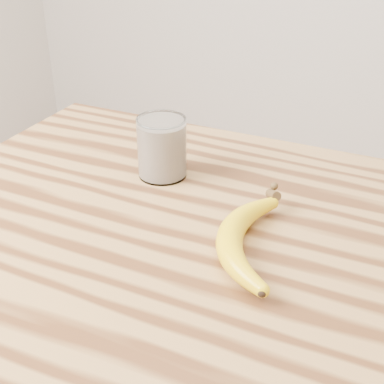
% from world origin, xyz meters
% --- Properties ---
extents(table, '(1.20, 0.80, 0.90)m').
position_xyz_m(table, '(0.00, 0.00, 0.77)').
color(table, olive).
rests_on(table, ground).
extents(smoothie_glass, '(0.09, 0.09, 0.11)m').
position_xyz_m(smoothie_glass, '(-0.22, 0.16, 0.96)').
color(smoothie_glass, white).
rests_on(smoothie_glass, table).
extents(banana, '(0.20, 0.35, 0.04)m').
position_xyz_m(banana, '(-0.02, -0.01, 0.92)').
color(banana, gold).
rests_on(banana, table).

